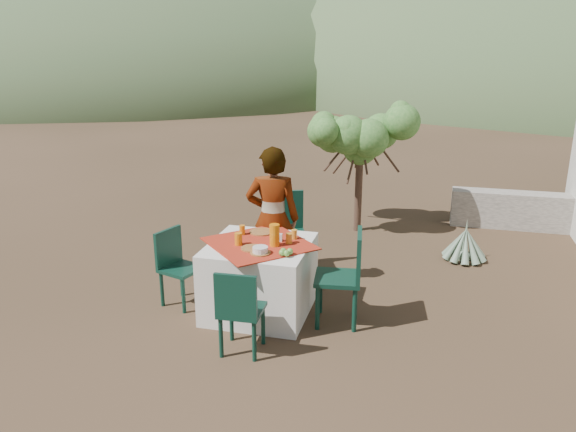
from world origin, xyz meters
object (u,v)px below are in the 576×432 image
(chair_right, at_px, (346,273))
(person, at_px, (273,219))
(chair_far, at_px, (286,228))
(chair_near, at_px, (239,309))
(agave, at_px, (465,245))
(juice_pitcher, at_px, (275,235))
(chair_left, at_px, (176,263))
(table, at_px, (260,277))
(shrub_tree, at_px, (364,142))

(chair_right, height_order, person, person)
(chair_far, bearing_deg, chair_right, -73.11)
(chair_right, bearing_deg, chair_near, -51.28)
(chair_far, bearing_deg, agave, 1.64)
(agave, distance_m, juice_pitcher, 2.95)
(chair_left, distance_m, person, 1.16)
(agave, bearing_deg, chair_right, -120.83)
(chair_right, distance_m, agave, 2.44)
(agave, bearing_deg, person, -146.89)
(table, bearing_deg, juice_pitcher, -12.04)
(juice_pitcher, bearing_deg, shrub_tree, 80.29)
(chair_near, xyz_separation_m, agave, (2.06, 2.92, -0.25))
(shrub_tree, xyz_separation_m, agave, (1.46, -0.90, -1.12))
(shrub_tree, height_order, agave, shrub_tree)
(chair_near, xyz_separation_m, person, (-0.12, 1.50, 0.36))
(chair_right, relative_size, juice_pitcher, 4.31)
(chair_far, relative_size, shrub_tree, 0.59)
(person, bearing_deg, chair_far, -103.38)
(table, distance_m, person, 0.77)
(shrub_tree, height_order, juice_pitcher, shrub_tree)
(agave, bearing_deg, juice_pitcher, -133.33)
(person, bearing_deg, shrub_tree, -118.08)
(chair_near, height_order, person, person)
(chair_left, xyz_separation_m, agave, (3.07, 2.08, -0.25))
(chair_far, bearing_deg, person, -114.12)
(chair_far, relative_size, chair_left, 1.21)
(chair_right, bearing_deg, shrub_tree, 177.21)
(person, height_order, juice_pitcher, person)
(juice_pitcher, bearing_deg, chair_right, 0.65)
(chair_far, xyz_separation_m, juice_pitcher, (0.19, -1.16, 0.32))
(agave, bearing_deg, chair_far, -156.80)
(table, distance_m, shrub_tree, 3.17)
(chair_far, xyz_separation_m, agave, (2.16, 0.92, -0.34))
(table, relative_size, agave, 2.13)
(shrub_tree, bearing_deg, chair_right, -85.82)
(chair_right, height_order, shrub_tree, shrub_tree)
(chair_left, bearing_deg, juice_pitcher, -72.51)
(chair_right, bearing_deg, chair_left, -96.90)
(table, distance_m, chair_near, 0.88)
(table, xyz_separation_m, agave, (2.14, 2.05, -0.17))
(chair_far, bearing_deg, table, -110.86)
(table, height_order, person, person)
(agave, xyz_separation_m, juice_pitcher, (-1.97, -2.09, 0.67))
(chair_left, relative_size, shrub_tree, 0.49)
(shrub_tree, bearing_deg, juice_pitcher, -99.71)
(chair_left, relative_size, juice_pitcher, 3.67)
(chair_left, xyz_separation_m, shrub_tree, (1.61, 2.98, 0.87))
(chair_near, relative_size, chair_left, 1.00)
(table, relative_size, chair_right, 1.35)
(chair_left, height_order, juice_pitcher, juice_pitcher)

